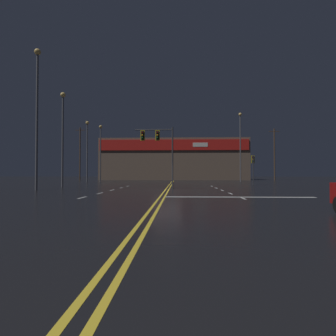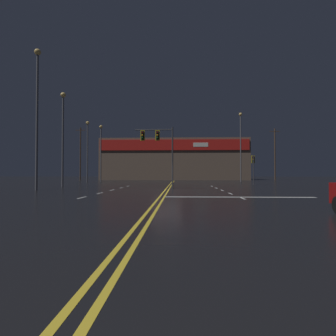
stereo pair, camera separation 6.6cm
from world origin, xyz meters
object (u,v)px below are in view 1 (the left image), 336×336
(traffic_signal_median, at_px, (158,142))
(streetlight_far_right, at_px, (101,146))
(streetlight_far_median, at_px, (87,144))
(traffic_signal_corner_northeast, at_px, (253,163))
(streetlight_median_approach, at_px, (63,127))
(streetlight_near_right, at_px, (240,139))
(streetlight_near_left, at_px, (37,103))

(traffic_signal_median, bearing_deg, streetlight_far_right, 119.64)
(streetlight_far_right, bearing_deg, streetlight_far_median, -117.41)
(traffic_signal_median, height_order, traffic_signal_corner_northeast, traffic_signal_median)
(streetlight_median_approach, bearing_deg, streetlight_far_right, 93.03)
(traffic_signal_corner_northeast, relative_size, streetlight_far_right, 0.38)
(traffic_signal_corner_northeast, height_order, streetlight_far_right, streetlight_far_right)
(traffic_signal_median, relative_size, streetlight_median_approach, 0.57)
(streetlight_far_right, bearing_deg, traffic_signal_median, -60.36)
(traffic_signal_corner_northeast, height_order, streetlight_far_median, streetlight_far_median)
(streetlight_near_right, distance_m, streetlight_median_approach, 29.48)
(traffic_signal_corner_northeast, distance_m, streetlight_near_right, 12.84)
(streetlight_near_left, bearing_deg, streetlight_median_approach, 93.28)
(traffic_signal_corner_northeast, xyz_separation_m, streetlight_near_left, (-21.95, -11.74, 4.86))
(streetlight_near_left, bearing_deg, traffic_signal_median, 13.59)
(streetlight_median_approach, bearing_deg, traffic_signal_corner_northeast, 14.77)
(streetlight_median_approach, bearing_deg, streetlight_far_median, 99.19)
(streetlight_near_right, bearing_deg, streetlight_far_median, -172.33)
(streetlight_far_right, bearing_deg, streetlight_median_approach, -86.97)
(traffic_signal_median, height_order, streetlight_far_median, streetlight_far_median)
(streetlight_near_left, bearing_deg, streetlight_far_right, 93.09)
(traffic_signal_median, distance_m, traffic_signal_corner_northeast, 14.91)
(streetlight_near_left, distance_m, streetlight_far_right, 22.96)
(streetlight_near_left, relative_size, streetlight_median_approach, 1.19)
(streetlight_far_right, relative_size, streetlight_far_median, 0.98)
(streetlight_near_right, xyz_separation_m, streetlight_far_median, (-25.82, -3.48, -1.06))
(traffic_signal_median, xyz_separation_m, streetlight_median_approach, (-10.69, 3.36, 2.08))
(traffic_signal_corner_northeast, height_order, streetlight_near_left, streetlight_near_left)
(streetlight_far_right, bearing_deg, streetlight_near_right, 1.77)
(traffic_signal_median, height_order, streetlight_near_right, streetlight_near_right)
(traffic_signal_corner_northeast, distance_m, streetlight_far_median, 26.25)
(traffic_signal_median, bearing_deg, streetlight_near_left, -166.41)
(traffic_signal_corner_northeast, xyz_separation_m, streetlight_far_right, (-23.19, 11.15, 3.51))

